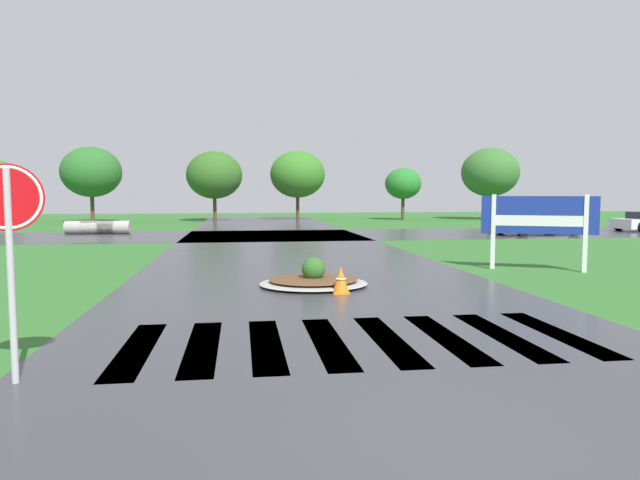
# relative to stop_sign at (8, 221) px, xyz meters

# --- Properties ---
(ground_plane) EXTENTS (120.00, 120.00, 0.10)m
(ground_plane) POSITION_rel_stop_sign_xyz_m (4.27, -2.63, -1.91)
(ground_plane) COLOR #2D6628
(asphalt_roadway) EXTENTS (9.02, 80.00, 0.01)m
(asphalt_roadway) POSITION_rel_stop_sign_xyz_m (4.27, 7.37, -1.85)
(asphalt_roadway) COLOR #35353A
(asphalt_roadway) RESTS_ON ground
(asphalt_cross_road) EXTENTS (90.00, 8.12, 0.01)m
(asphalt_cross_road) POSITION_rel_stop_sign_xyz_m (4.27, 22.60, -1.85)
(asphalt_cross_road) COLOR #35353A
(asphalt_cross_road) RESTS_ON ground
(crosswalk_stripes) EXTENTS (6.75, 2.96, 0.01)m
(crosswalk_stripes) POSITION_rel_stop_sign_xyz_m (4.27, 1.28, -1.85)
(crosswalk_stripes) COLOR white
(crosswalk_stripes) RESTS_ON ground
(stop_sign) EXTENTS (0.74, 0.24, 2.50)m
(stop_sign) POSITION_rel_stop_sign_xyz_m (0.00, 0.00, 0.00)
(stop_sign) COLOR #B2B5BA
(stop_sign) RESTS_ON ground
(estate_billboard) EXTENTS (2.82, 1.45, 2.15)m
(estate_billboard) POSITION_rel_stop_sign_xyz_m (10.87, 8.05, -0.39)
(estate_billboard) COLOR white
(estate_billboard) RESTS_ON ground
(median_island) EXTENTS (2.55, 2.32, 0.68)m
(median_island) POSITION_rel_stop_sign_xyz_m (4.26, 6.30, -1.72)
(median_island) COLOR #9E9B93
(median_island) RESTS_ON ground
(car_dark_suv) EXTENTS (4.76, 2.62, 1.35)m
(car_dark_suv) POSITION_rel_stop_sign_xyz_m (18.08, 21.14, -1.23)
(car_dark_suv) COLOR #B7B7BF
(car_dark_suv) RESTS_ON ground
(drainage_pipe_stack) EXTENTS (3.47, 1.02, 0.71)m
(drainage_pipe_stack) POSITION_rel_stop_sign_xyz_m (-5.04, 24.98, -1.50)
(drainage_pipe_stack) COLOR #9E9B93
(drainage_pipe_stack) RESTS_ON ground
(traffic_cone) EXTENTS (0.37, 0.37, 0.59)m
(traffic_cone) POSITION_rel_stop_sign_xyz_m (4.72, 5.22, -1.58)
(traffic_cone) COLOR orange
(traffic_cone) RESTS_ON ground
(background_treeline) EXTENTS (43.20, 7.07, 5.98)m
(background_treeline) POSITION_rel_stop_sign_xyz_m (4.82, 38.46, 1.80)
(background_treeline) COLOR #4C3823
(background_treeline) RESTS_ON ground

